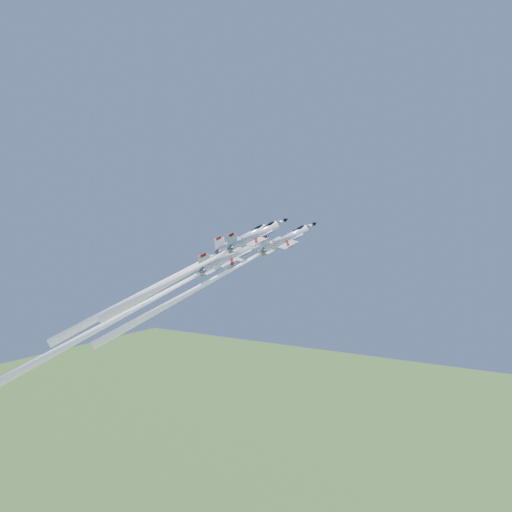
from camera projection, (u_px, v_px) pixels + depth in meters
The scene contains 4 objects.
jet_lead at pixel (219, 277), 122.05m from camera, with size 23.59×35.99×37.41m.
jet_left at pixel (177, 275), 127.63m from camera, with size 24.79×37.59×37.73m.
jet_right at pixel (204, 263), 116.34m from camera, with size 19.66×29.47×28.47m.
jet_slot at pixel (126, 313), 117.33m from camera, with size 31.17×48.03×52.73m.
Camera 1 is at (65.96, -106.61, 101.69)m, focal length 40.00 mm.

